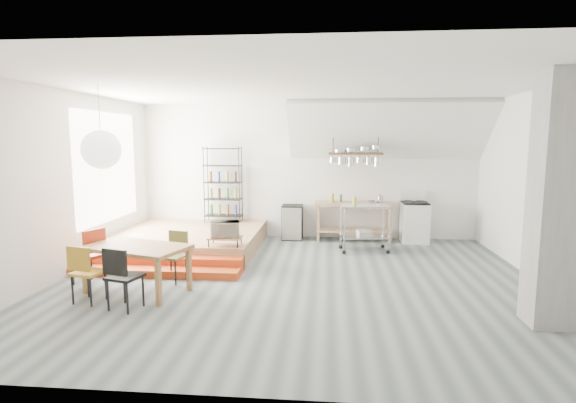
# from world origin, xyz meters

# --- Properties ---
(floor) EXTENTS (8.00, 8.00, 0.00)m
(floor) POSITION_xyz_m (0.00, 0.00, 0.00)
(floor) COLOR #505B5D
(floor) RESTS_ON ground
(wall_back) EXTENTS (8.00, 0.04, 3.20)m
(wall_back) POSITION_xyz_m (0.00, 3.50, 1.60)
(wall_back) COLOR silver
(wall_back) RESTS_ON ground
(wall_left) EXTENTS (0.04, 7.00, 3.20)m
(wall_left) POSITION_xyz_m (-4.00, 0.00, 1.60)
(wall_left) COLOR silver
(wall_left) RESTS_ON ground
(wall_right) EXTENTS (0.04, 7.00, 3.20)m
(wall_right) POSITION_xyz_m (4.00, 0.00, 1.60)
(wall_right) COLOR silver
(wall_right) RESTS_ON ground
(ceiling) EXTENTS (8.00, 7.00, 0.02)m
(ceiling) POSITION_xyz_m (0.00, 0.00, 3.20)
(ceiling) COLOR white
(ceiling) RESTS_ON wall_back
(slope_ceiling) EXTENTS (4.40, 1.44, 1.32)m
(slope_ceiling) POSITION_xyz_m (1.80, 2.90, 2.55)
(slope_ceiling) COLOR white
(slope_ceiling) RESTS_ON wall_back
(window_pane) EXTENTS (0.02, 2.50, 2.20)m
(window_pane) POSITION_xyz_m (-3.98, 1.50, 1.80)
(window_pane) COLOR white
(window_pane) RESTS_ON wall_left
(platform) EXTENTS (3.00, 3.00, 0.40)m
(platform) POSITION_xyz_m (-2.50, 2.00, 0.20)
(platform) COLOR #936E49
(platform) RESTS_ON ground
(step_lower) EXTENTS (3.00, 0.35, 0.13)m
(step_lower) POSITION_xyz_m (-2.50, 0.05, 0.07)
(step_lower) COLOR #BF4116
(step_lower) RESTS_ON ground
(step_upper) EXTENTS (3.00, 0.35, 0.27)m
(step_upper) POSITION_xyz_m (-2.50, 0.40, 0.13)
(step_upper) COLOR #BF4116
(step_upper) RESTS_ON ground
(concrete_column) EXTENTS (0.50, 0.50, 3.20)m
(concrete_column) POSITION_xyz_m (3.30, -1.50, 1.60)
(concrete_column) COLOR gray
(concrete_column) RESTS_ON ground
(kitchen_counter) EXTENTS (1.80, 0.60, 0.91)m
(kitchen_counter) POSITION_xyz_m (1.10, 3.15, 0.63)
(kitchen_counter) COLOR #936E49
(kitchen_counter) RESTS_ON ground
(stove) EXTENTS (0.60, 0.60, 1.18)m
(stove) POSITION_xyz_m (2.50, 3.16, 0.48)
(stove) COLOR white
(stove) RESTS_ON ground
(pot_rack) EXTENTS (1.20, 0.50, 1.43)m
(pot_rack) POSITION_xyz_m (1.13, 2.92, 1.98)
(pot_rack) COLOR #3D2518
(pot_rack) RESTS_ON ceiling
(wire_shelving) EXTENTS (0.88, 0.38, 1.80)m
(wire_shelving) POSITION_xyz_m (-2.00, 3.20, 1.33)
(wire_shelving) COLOR black
(wire_shelving) RESTS_ON platform
(microwave_shelf) EXTENTS (0.60, 0.40, 0.16)m
(microwave_shelf) POSITION_xyz_m (-1.40, 0.75, 0.55)
(microwave_shelf) COLOR #936E49
(microwave_shelf) RESTS_ON platform
(paper_lantern) EXTENTS (0.60, 0.60, 0.60)m
(paper_lantern) POSITION_xyz_m (-3.00, -0.59, 2.20)
(paper_lantern) COLOR white
(paper_lantern) RESTS_ON ceiling
(dining_table) EXTENTS (1.74, 1.30, 0.73)m
(dining_table) POSITION_xyz_m (-2.43, -0.77, 0.66)
(dining_table) COLOR #936135
(dining_table) RESTS_ON ground
(chair_mustard) EXTENTS (0.47, 0.47, 0.86)m
(chair_mustard) POSITION_xyz_m (-2.96, -1.34, 0.52)
(chair_mustard) COLOR #C08A21
(chair_mustard) RESTS_ON ground
(chair_black) EXTENTS (0.50, 0.50, 0.90)m
(chair_black) POSITION_xyz_m (-2.32, -1.55, 0.54)
(chair_black) COLOR black
(chair_black) RESTS_ON ground
(chair_olive) EXTENTS (0.47, 0.47, 0.83)m
(chair_olive) POSITION_xyz_m (-2.04, -0.17, 0.50)
(chair_olive) COLOR olive
(chair_olive) RESTS_ON ground
(chair_red) EXTENTS (0.57, 0.57, 0.93)m
(chair_red) POSITION_xyz_m (-3.33, -0.50, 0.55)
(chair_red) COLOR red
(chair_red) RESTS_ON ground
(rolling_cart) EXTENTS (1.06, 0.68, 0.99)m
(rolling_cart) POSITION_xyz_m (1.27, 2.16, 0.64)
(rolling_cart) COLOR silver
(rolling_cart) RESTS_ON ground
(mini_fridge) EXTENTS (0.48, 0.48, 0.82)m
(mini_fridge) POSITION_xyz_m (-0.34, 3.20, 0.41)
(mini_fridge) COLOR black
(mini_fridge) RESTS_ON ground
(microwave) EXTENTS (0.59, 0.46, 0.29)m
(microwave) POSITION_xyz_m (-1.40, 0.75, 0.71)
(microwave) COLOR beige
(microwave) RESTS_ON microwave_shelf
(bowl) EXTENTS (0.22, 0.22, 0.05)m
(bowl) POSITION_xyz_m (1.51, 3.10, 0.94)
(bowl) COLOR silver
(bowl) RESTS_ON kitchen_counter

